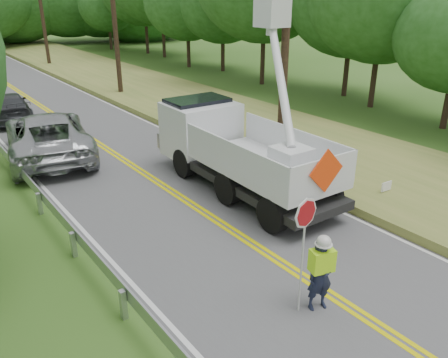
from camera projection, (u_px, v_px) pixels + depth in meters
ground at (406, 345)px, 8.89m from camera, size 140.00×140.00×0.00m
road at (112, 153)px, 19.26m from camera, size 7.20×96.00×0.03m
guardrail at (4, 154)px, 17.52m from camera, size 0.18×48.00×0.77m
utility_poles at (172, 15)px, 22.20m from camera, size 1.60×43.30×10.00m
tall_grass_verge at (243, 122)px, 23.10m from camera, size 7.00×96.00×0.30m
flagger at (320, 270)px, 9.54m from camera, size 1.09×0.55×2.68m
bucket_truck at (229, 136)px, 16.01m from camera, size 4.08×7.68×7.32m
suv_silver at (48, 135)px, 18.45m from camera, size 4.31×7.11×1.84m
suv_darkgrey at (8, 107)px, 23.73m from camera, size 2.54×5.07×1.41m
yard_sign at (386, 187)px, 14.80m from camera, size 0.45×0.06×0.65m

